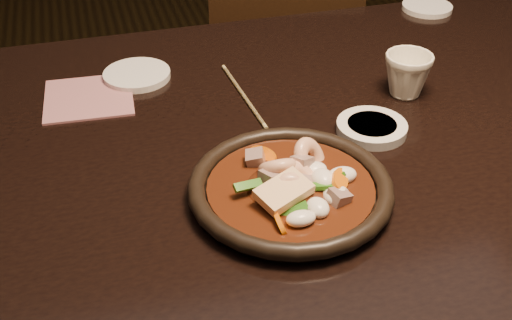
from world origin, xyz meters
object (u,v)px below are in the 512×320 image
object	(u,v)px
chair	(280,99)
tea_cup	(407,73)
plate	(291,189)
table	(438,152)

from	to	relation	value
chair	tea_cup	xyz separation A→B (m)	(0.03, -0.57, 0.36)
chair	plate	xyz separation A→B (m)	(-0.24, -0.78, 0.34)
table	tea_cup	xyz separation A→B (m)	(-0.04, 0.07, 0.12)
table	plate	xyz separation A→B (m)	(-0.31, -0.14, 0.09)
chair	plate	bearing A→B (deg)	84.96
plate	table	bearing A→B (deg)	23.65
table	tea_cup	distance (m)	0.14
table	tea_cup	bearing A→B (deg)	116.56
chair	tea_cup	distance (m)	0.68
plate	tea_cup	size ratio (longest dim) A/B	3.44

